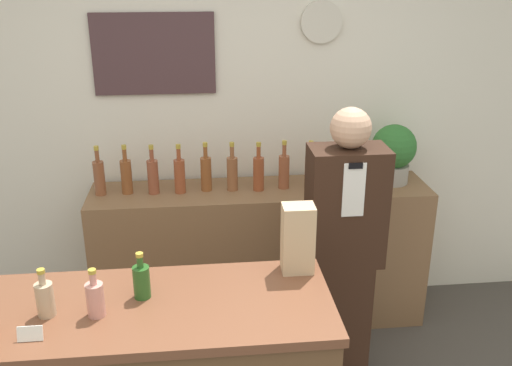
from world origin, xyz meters
The scene contains 20 objects.
back_wall centered at (0.00, 2.00, 1.36)m, with size 5.20×0.09×2.70m.
back_shelf centered at (0.19, 1.72, 0.47)m, with size 2.11×0.45×0.93m.
shopkeeper centered at (0.57, 1.12, 0.79)m, with size 0.40×0.25×1.58m.
potted_plant centered at (1.03, 1.75, 1.13)m, with size 0.28×0.28×0.38m.
paper_bag centered at (0.23, 0.64, 1.13)m, with size 0.14×0.11×0.31m.
price_card_right centered at (-0.81, 0.24, 1.00)m, with size 0.09×0.02×0.06m.
counter_bottle_1 centered at (-0.79, 0.40, 1.05)m, with size 0.07×0.07×0.20m.
counter_bottle_2 centered at (-0.60, 0.38, 1.05)m, with size 0.07×0.07×0.20m.
counter_bottle_3 centered at (-0.43, 0.49, 1.05)m, with size 0.07×0.07×0.20m.
shelf_bottle_0 centered at (-0.78, 1.73, 1.05)m, with size 0.07×0.07×0.31m.
shelf_bottle_1 centered at (-0.62, 1.74, 1.05)m, with size 0.07×0.07×0.31m.
shelf_bottle_2 centered at (-0.46, 1.72, 1.05)m, with size 0.07×0.07×0.31m.
shelf_bottle_3 centered at (-0.30, 1.71, 1.05)m, with size 0.07×0.07×0.31m.
shelf_bottle_4 centered at (-0.15, 1.73, 1.05)m, with size 0.07×0.07×0.31m.
shelf_bottle_5 centered at (0.01, 1.72, 1.05)m, with size 0.07×0.07×0.31m.
shelf_bottle_6 centered at (0.17, 1.70, 1.05)m, with size 0.07×0.07×0.31m.
shelf_bottle_7 centered at (0.33, 1.72, 1.05)m, with size 0.07×0.07×0.31m.
shelf_bottle_8 centered at (0.49, 1.70, 1.05)m, with size 0.07×0.07×0.31m.
shelf_bottle_9 centered at (0.65, 1.70, 1.05)m, with size 0.07×0.07×0.31m.
shelf_bottle_10 centered at (0.81, 1.72, 1.05)m, with size 0.07×0.07×0.31m.
Camera 1 is at (-0.19, -1.54, 2.25)m, focal length 40.00 mm.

